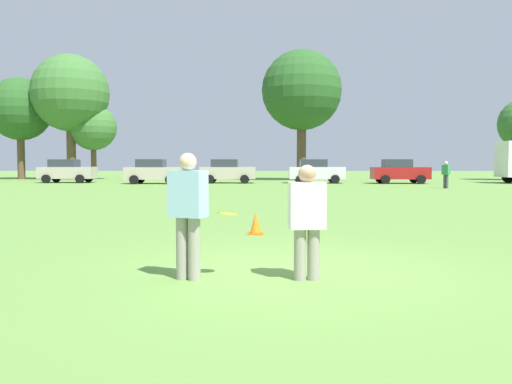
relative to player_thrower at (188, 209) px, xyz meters
name	(u,v)px	position (x,y,z in m)	size (l,w,h in m)	color
ground_plane	(292,270)	(1.41, 0.62, -0.95)	(190.49, 190.49, 0.00)	#608C3D
player_thrower	(188,209)	(0.00, 0.00, 0.00)	(0.54, 0.43, 1.69)	gray
player_defender	(307,216)	(1.58, 0.00, -0.10)	(0.50, 0.32, 1.53)	gray
frisbee	(227,214)	(0.51, 0.15, -0.08)	(0.27, 0.27, 0.08)	yellow
traffic_cone	(256,224)	(0.82, 4.54, -0.72)	(0.32, 0.32, 0.48)	#D8590C
parked_car_near_left	(67,171)	(-14.42, 34.48, -0.03)	(4.21, 2.24, 1.82)	#B7AD99
parked_car_mid_left	(154,171)	(-7.21, 32.57, -0.03)	(4.21, 2.24, 1.82)	#B7AD99
parked_car_center	(227,171)	(-1.83, 33.91, -0.03)	(4.21, 2.24, 1.82)	#B7AD99
parked_car_mid_right	(316,171)	(4.94, 33.93, -0.03)	(4.21, 2.24, 1.82)	silver
parked_car_near_right	(399,171)	(11.17, 33.39, -0.03)	(4.21, 2.24, 1.82)	maroon
bystander_sideline_watcher	(446,173)	(12.07, 25.69, -0.02)	(0.47, 0.52, 1.65)	#4C4C51
tree_center_elm	(20,109)	(-22.07, 43.40, 5.64)	(5.89, 5.89, 9.58)	brown
tree_east_birch	(70,94)	(-17.09, 42.90, 7.05)	(7.15, 7.15, 11.63)	brown
tree_east_oak	(93,128)	(-15.22, 43.62, 3.95)	(4.38, 4.38, 7.12)	brown
tree_far_east_pine	(302,91)	(4.32, 40.96, 7.01)	(7.12, 7.12, 11.57)	brown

